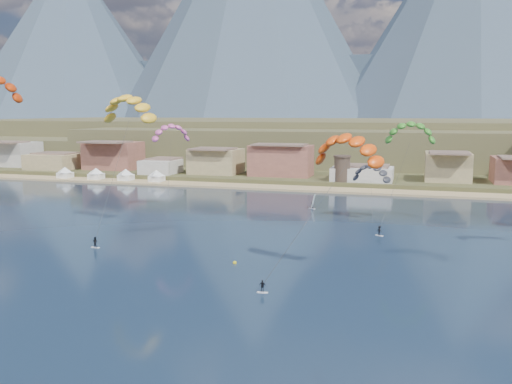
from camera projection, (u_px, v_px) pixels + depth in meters
The scene contains 15 objects.
ground at pixel (187, 302), 70.99m from camera, with size 2400.00×2400.00×0.00m, color black.
beach at pixel (322, 190), 171.45m from camera, with size 2200.00×12.00×0.90m.
land at pixel (391, 134), 601.93m from camera, with size 2200.00×900.00×4.00m.
foothills at pixel (406, 142), 283.75m from camera, with size 940.00×210.00×18.00m.
mountain_ridge at pixel (393, 29), 833.93m from camera, with size 2060.00×480.00×400.00m.
town at pixel (221, 158), 196.76m from camera, with size 400.00×24.00×12.00m.
watchtower at pixel (342, 168), 176.73m from camera, with size 5.82×5.82×8.60m.
beach_tents at pixel (110, 171), 192.44m from camera, with size 43.40×6.40×5.00m.
kitesurfer_yellow at pixel (128, 105), 111.26m from camera, with size 14.15×21.08×30.98m.
kitesurfer_orange at pixel (347, 145), 79.66m from camera, with size 16.62×16.01×24.62m.
kitesurfer_green at pixel (410, 130), 116.18m from camera, with size 11.58×16.02×24.87m.
distant_kite_pink at pixel (171, 130), 133.20m from camera, with size 9.85×9.36×23.18m.
distant_kite_dark at pixel (371, 170), 122.66m from camera, with size 9.95×7.25×15.06m.
windsurfer at pixel (312, 204), 138.68m from camera, with size 2.35×2.32×3.72m.
buoy at pixel (235, 263), 88.81m from camera, with size 0.64×0.64×0.64m.
Camera 1 is at (28.15, -62.68, 24.68)m, focal length 37.97 mm.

